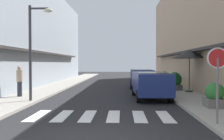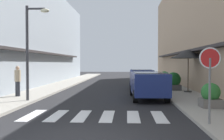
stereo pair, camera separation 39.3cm
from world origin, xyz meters
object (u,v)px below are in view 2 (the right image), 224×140
round_street_sign (210,66)px  pedestrian_walking_near (18,80)px  parked_car_mid (141,76)px  planter_corner (211,96)px  street_lamp (31,42)px  parked_car_near (148,82)px  cafe_umbrella (188,54)px  planter_far (164,78)px  planter_midblock (173,81)px

round_street_sign → pedestrian_walking_near: bearing=143.9°
parked_car_mid → planter_corner: bearing=-76.7°
street_lamp → pedestrian_walking_near: 2.90m
parked_car_near → pedestrian_walking_near: bearing=-178.7°
parked_car_mid → round_street_sign: (1.34, -12.96, 0.97)m
round_street_sign → cafe_umbrella: 9.16m
planter_far → pedestrian_walking_near: bearing=-137.4°
planter_corner → planter_far: bearing=91.2°
street_lamp → planter_far: bearing=51.8°
planter_corner → round_street_sign: bearing=-107.9°
parked_car_near → planter_far: size_ratio=3.89×
parked_car_mid → planter_midblock: bearing=-52.6°
street_lamp → planter_corner: (8.23, -1.62, -2.43)m
planter_corner → parked_car_near: bearing=124.9°
cafe_umbrella → planter_corner: 6.27m
street_lamp → cafe_umbrella: bearing=26.5°
parked_car_mid → pedestrian_walking_near: pedestrian_walking_near is taller
parked_car_mid → street_lamp: size_ratio=0.97×
street_lamp → cafe_umbrella: size_ratio=1.72×
parked_car_mid → planter_far: parked_car_mid is taller
pedestrian_walking_near → cafe_umbrella: bearing=163.8°
pedestrian_walking_near → planter_far: bearing=-169.0°
street_lamp → cafe_umbrella: 9.69m
parked_car_near → planter_corner: (2.34, -3.36, -0.32)m
parked_car_mid → planter_far: size_ratio=3.93×
parked_car_near → street_lamp: street_lamp is taller
round_street_sign → street_lamp: (-7.23, 4.70, 1.14)m
cafe_umbrella → planter_corner: cafe_umbrella is taller
parked_car_near → planter_corner: bearing=-55.1°
parked_car_near → planter_far: bearing=76.0°
street_lamp → planter_far: street_lamp is taller
parked_car_near → planter_far: (2.09, 8.42, -0.28)m
round_street_sign → planter_corner: round_street_sign is taller
street_lamp → planter_midblock: bearing=35.0°
street_lamp → planter_corner: bearing=-11.1°
parked_car_mid → round_street_sign: 13.07m
parked_car_mid → round_street_sign: size_ratio=1.94×
street_lamp → planter_corner: street_lamp is taller
parked_car_near → cafe_umbrella: cafe_umbrella is taller
cafe_umbrella → parked_car_near: bearing=-137.0°
parked_car_near → street_lamp: bearing=-163.6°
street_lamp → pedestrian_walking_near: (-1.37, 1.57, -2.02)m
round_street_sign → street_lamp: 8.70m
parked_car_near → street_lamp: size_ratio=0.96×
planter_midblock → planter_corner: bearing=-87.8°
planter_midblock → pedestrian_walking_near: 10.15m
cafe_umbrella → planter_far: bearing=96.6°
planter_corner → parked_car_mid: bearing=103.3°
parked_car_near → round_street_sign: (1.34, -6.43, 0.97)m
planter_far → planter_midblock: bearing=-90.4°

